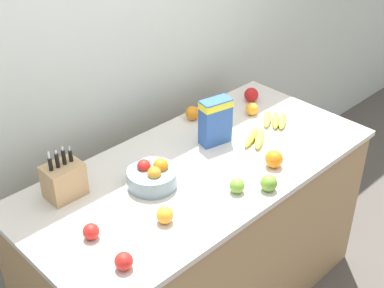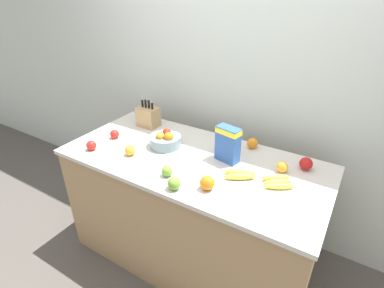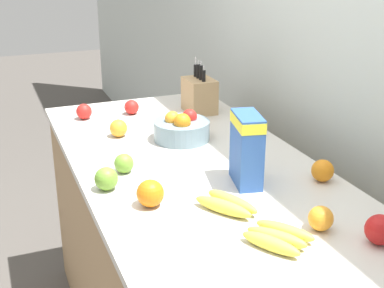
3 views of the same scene
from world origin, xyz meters
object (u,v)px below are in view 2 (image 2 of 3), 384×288
Objects in this scene: banana_bunch_left at (240,174)px; banana_bunch_right at (278,182)px; orange_front_right at (282,167)px; orange_mid_left at (207,183)px; cereal_box at (228,143)px; orange_near_bowl at (130,150)px; apple_by_knife_block at (167,171)px; apple_leftmost at (174,183)px; apple_middle at (306,164)px; fruit_bowl at (165,140)px; apple_rightmost at (91,145)px; orange_mid_right at (252,143)px; knife_block at (148,117)px; apple_rear at (115,134)px.

banana_bunch_left reaches higher than banana_bunch_right.
orange_mid_left is at bearing -127.99° from orange_front_right.
orange_near_bowl is at bearing -142.42° from cereal_box.
apple_by_knife_block is at bearing -145.00° from orange_front_right.
orange_front_right reaches higher than banana_bunch_right.
apple_leftmost reaches higher than orange_near_bowl.
apple_middle is at bearing 22.54° from orange_near_bowl.
fruit_bowl is 0.53m from apple_rightmost.
orange_mid_right is 0.34m from orange_front_right.
apple_by_knife_block is 0.65m from apple_rightmost.
knife_block is 0.91m from apple_leftmost.
banana_bunch_right is 0.67m from apple_by_knife_block.
knife_block is 0.49m from orange_near_bowl.
apple_rightmost is (-0.42, -0.32, -0.01)m from fruit_bowl.
orange_mid_left is (-0.04, -0.60, 0.00)m from orange_mid_right.
orange_mid_left is at bearing -71.17° from cereal_box.
fruit_bowl is at bearing -151.11° from orange_mid_right.
apple_by_knife_block is at bearing -156.53° from banana_bunch_right.
apple_rear is at bearing -170.44° from orange_front_right.
cereal_box is 0.48m from apple_leftmost.
orange_near_bowl is at bearing -157.46° from apple_middle.
apple_rear is 0.22m from apple_rightmost.
orange_mid_right is at bearing 22.76° from apple_rear.
cereal_box is 0.41m from banana_bunch_right.
apple_leftmost is (0.68, -0.61, -0.04)m from knife_block.
cereal_box is at bearing 6.62° from fruit_bowl.
banana_bunch_right is (1.18, -0.25, -0.06)m from knife_block.
apple_rightmost is 0.93m from orange_mid_left.
banana_bunch_right is at bearing 35.42° from apple_leftmost.
banana_bunch_left is 0.40m from orange_mid_right.
cereal_box is 0.97m from apple_rightmost.
banana_bunch_left is 2.46× the size of orange_mid_left.
cereal_box is 2.83× the size of orange_mid_left.
apple_middle is 1.17m from orange_near_bowl.
orange_near_bowl is at bearing 17.28° from apple_rightmost.
knife_block is 1.00m from banana_bunch_left.
banana_bunch_left is at bearing -168.12° from banana_bunch_right.
fruit_bowl is (0.33, -0.21, -0.03)m from knife_block.
knife_block is at bearing 167.88° from banana_bunch_right.
knife_block is 1.16m from orange_front_right.
fruit_bowl is 3.21× the size of apple_rightmost.
cereal_box is at bearing 22.90° from apple_rightmost.
orange_front_right is at bearing -35.28° from orange_mid_right.
orange_mid_left reaches higher than orange_mid_right.
orange_mid_right is 1.06× the size of orange_front_right.
apple_rear is (-1.26, -0.06, 0.01)m from banana_bunch_right.
apple_rear is at bearing -157.96° from cereal_box.
orange_mid_left is at bearing -29.99° from fruit_bowl.
orange_mid_right reaches higher than orange_near_bowl.
banana_bunch_left is 0.23m from banana_bunch_right.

